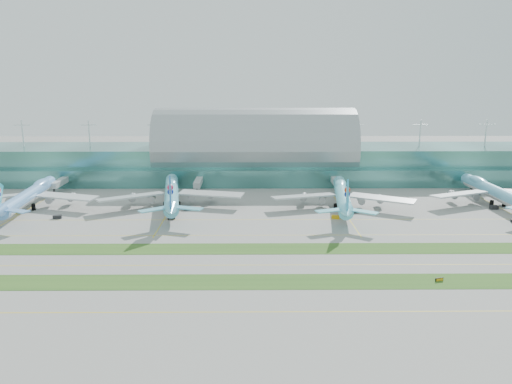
{
  "coord_description": "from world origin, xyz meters",
  "views": [
    {
      "loc": [
        -1.77,
        -171.03,
        61.97
      ],
      "look_at": [
        0.0,
        55.0,
        9.0
      ],
      "focal_mm": 35.0,
      "sensor_mm": 36.0,
      "label": 1
    }
  ],
  "objects_px": {
    "terminal": "(255,156)",
    "airliner_c": "(342,195)",
    "airliner_b": "(172,192)",
    "airliner_a": "(29,195)",
    "taxiway_sign_east": "(439,280)",
    "airliner_d": "(494,191)"
  },
  "relations": [
    {
      "from": "airliner_a",
      "to": "taxiway_sign_east",
      "type": "xyz_separation_m",
      "value": [
        164.28,
        -88.95,
        -5.98
      ]
    },
    {
      "from": "terminal",
      "to": "airliner_d",
      "type": "bearing_deg",
      "value": -28.08
    },
    {
      "from": "airliner_c",
      "to": "airliner_b",
      "type": "bearing_deg",
      "value": -175.74
    },
    {
      "from": "airliner_c",
      "to": "airliner_a",
      "type": "bearing_deg",
      "value": -173.41
    },
    {
      "from": "airliner_a",
      "to": "airliner_d",
      "type": "height_order",
      "value": "airliner_d"
    },
    {
      "from": "airliner_a",
      "to": "airliner_b",
      "type": "xyz_separation_m",
      "value": [
        67.51,
        2.81,
        0.21
      ]
    },
    {
      "from": "terminal",
      "to": "taxiway_sign_east",
      "type": "height_order",
      "value": "terminal"
    },
    {
      "from": "terminal",
      "to": "taxiway_sign_east",
      "type": "xyz_separation_m",
      "value": [
        55.95,
        -156.75,
        -13.66
      ]
    },
    {
      "from": "airliner_b",
      "to": "airliner_d",
      "type": "height_order",
      "value": "airliner_b"
    },
    {
      "from": "terminal",
      "to": "airliner_b",
      "type": "bearing_deg",
      "value": -122.13
    },
    {
      "from": "airliner_b",
      "to": "airliner_d",
      "type": "distance_m",
      "value": 158.08
    },
    {
      "from": "airliner_a",
      "to": "airliner_d",
      "type": "relative_size",
      "value": 1.0
    },
    {
      "from": "airliner_a",
      "to": "taxiway_sign_east",
      "type": "height_order",
      "value": "airliner_a"
    },
    {
      "from": "terminal",
      "to": "airliner_d",
      "type": "relative_size",
      "value": 4.4
    },
    {
      "from": "airliner_c",
      "to": "taxiway_sign_east",
      "type": "bearing_deg",
      "value": -73.4
    },
    {
      "from": "airliner_a",
      "to": "airliner_b",
      "type": "relative_size",
      "value": 0.97
    },
    {
      "from": "airliner_a",
      "to": "taxiway_sign_east",
      "type": "distance_m",
      "value": 186.9
    },
    {
      "from": "terminal",
      "to": "airliner_c",
      "type": "relative_size",
      "value": 4.42
    },
    {
      "from": "airliner_d",
      "to": "taxiway_sign_east",
      "type": "relative_size",
      "value": 28.54
    },
    {
      "from": "airliner_c",
      "to": "terminal",
      "type": "bearing_deg",
      "value": 127.88
    },
    {
      "from": "terminal",
      "to": "airliner_a",
      "type": "distance_m",
      "value": 128.03
    },
    {
      "from": "airliner_c",
      "to": "airliner_d",
      "type": "xyz_separation_m",
      "value": [
        76.07,
        6.44,
        0.03
      ]
    }
  ]
}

